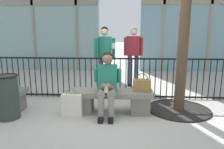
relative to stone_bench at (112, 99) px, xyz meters
name	(u,v)px	position (x,y,z in m)	size (l,w,h in m)	color
ground_plane	(112,112)	(0.00, 0.00, -0.27)	(60.00, 60.00, 0.00)	#B2ADA3
stone_bench	(112,99)	(0.00, 0.00, 0.00)	(1.60, 0.44, 0.45)	gray
seated_person_with_phone	(107,82)	(-0.07, -0.13, 0.38)	(0.52, 0.66, 1.21)	gray
handbag_on_bench	(142,85)	(0.58, -0.01, 0.30)	(0.33, 0.18, 0.35)	olive
shopping_bag	(72,105)	(-0.73, -0.26, -0.05)	(0.38, 0.12, 0.55)	beige
bystander_at_railing	(105,55)	(-0.28, 1.45, 0.73)	(0.55, 0.44, 1.71)	#383D4C
bystander_further_back	(133,52)	(0.48, 2.19, 0.73)	(0.55, 0.31, 1.71)	#383D4C
plaza_railing	(114,78)	(0.00, 0.95, 0.23)	(8.89, 0.04, 0.98)	black
trash_can	(7,97)	(-1.88, -0.41, 0.15)	(0.43, 0.43, 0.82)	#2D3833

